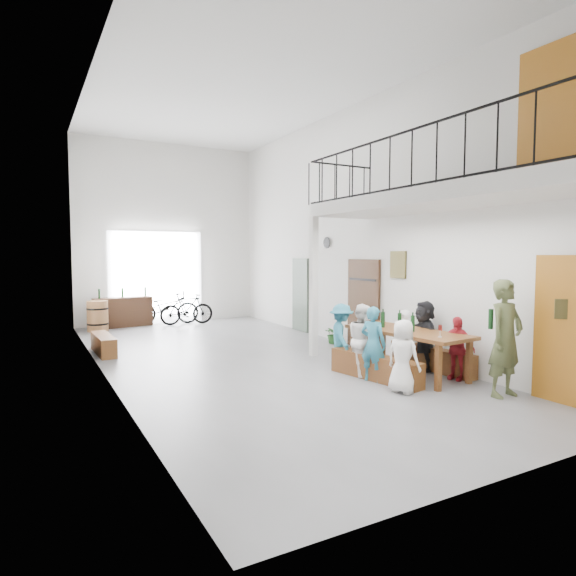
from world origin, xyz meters
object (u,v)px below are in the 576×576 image
bench_inner (375,367)px  oak_barrel (98,316)px  serving_counter (123,312)px  bicycle_near (166,308)px  tasting_table (408,335)px  host_standing (506,338)px  side_bench (104,344)px

bench_inner → oak_barrel: 8.43m
serving_counter → bicycle_near: 1.25m
tasting_table → serving_counter: 8.89m
host_standing → bicycle_near: size_ratio=0.91×
oak_barrel → bicycle_near: bearing=13.1°
tasting_table → side_bench: bearing=129.0°
serving_counter → host_standing: 10.59m
side_bench → host_standing: 7.81m
serving_counter → bench_inner: bearing=-81.2°
oak_barrel → host_standing: 10.40m
tasting_table → bicycle_near: 8.44m
side_bench → serving_counter: bearing=74.4°
side_bench → host_standing: host_standing is taller
serving_counter → tasting_table: bearing=-76.9°
side_bench → bicycle_near: size_ratio=0.74×
side_bench → tasting_table: bearing=-45.3°
side_bench → bicycle_near: bearing=58.2°
host_standing → bench_inner: bearing=119.5°
tasting_table → bench_inner: size_ratio=1.29×
bench_inner → oak_barrel: oak_barrel is taller
tasting_table → bench_inner: tasting_table is taller
tasting_table → bench_inner: 0.86m
side_bench → oak_barrel: (0.29, 3.24, 0.22)m
bench_inner → serving_counter: 8.64m
bench_inner → side_bench: (-3.71, 4.46, -0.01)m
oak_barrel → bicycle_near: 2.06m
bicycle_near → bench_inner: bearing=-157.8°
oak_barrel → bicycle_near: size_ratio=0.44×
bench_inner → serving_counter: bearing=98.1°
oak_barrel → host_standing: (4.50, -9.37, 0.45)m
bench_inner → side_bench: size_ratio=1.28×
side_bench → oak_barrel: oak_barrel is taller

